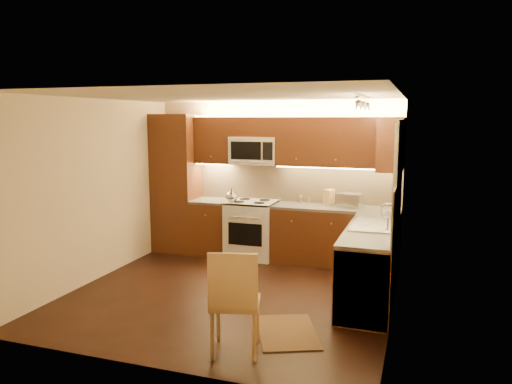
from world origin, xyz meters
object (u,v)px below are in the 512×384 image
(toaster_oven, at_px, (350,200))
(dining_chair, at_px, (235,300))
(stove, at_px, (252,229))
(knife_block, at_px, (329,197))
(sink, at_px, (373,220))
(microwave, at_px, (255,151))
(kettle, at_px, (232,195))
(soap_bottle, at_px, (387,212))

(toaster_oven, bearing_deg, dining_chair, -87.95)
(stove, relative_size, knife_block, 3.80)
(stove, relative_size, toaster_oven, 2.58)
(dining_chair, bearing_deg, toaster_oven, 64.13)
(sink, height_order, toaster_oven, toaster_oven)
(knife_block, bearing_deg, toaster_oven, 5.63)
(microwave, xyz_separation_m, knife_block, (1.21, 0.03, -0.70))
(stove, distance_m, kettle, 0.66)
(microwave, height_order, knife_block, microwave)
(stove, distance_m, microwave, 1.27)
(knife_block, bearing_deg, microwave, -155.87)
(kettle, height_order, toaster_oven, kettle)
(toaster_oven, bearing_deg, stove, -164.54)
(dining_chair, bearing_deg, kettle, 97.37)
(sink, bearing_deg, dining_chair, -118.22)
(stove, relative_size, kettle, 4.06)
(stove, height_order, knife_block, knife_block)
(microwave, xyz_separation_m, sink, (2.00, -1.26, -0.74))
(stove, height_order, kettle, kettle)
(stove, bearing_deg, toaster_oven, 2.27)
(sink, bearing_deg, soap_bottle, 75.58)
(soap_bottle, bearing_deg, stove, 146.73)
(knife_block, bearing_deg, kettle, -143.61)
(kettle, relative_size, dining_chair, 0.22)
(soap_bottle, bearing_deg, knife_block, 122.92)
(stove, xyz_separation_m, knife_block, (1.21, 0.17, 0.56))
(microwave, relative_size, dining_chair, 0.74)
(sink, distance_m, kettle, 2.45)
(stove, bearing_deg, dining_chair, -73.62)
(microwave, distance_m, toaster_oven, 1.71)
(stove, xyz_separation_m, dining_chair, (0.92, -3.14, 0.06))
(knife_block, relative_size, soap_bottle, 1.45)
(microwave, bearing_deg, toaster_oven, -2.71)
(toaster_oven, bearing_deg, microwave, -169.52)
(microwave, relative_size, soap_bottle, 4.54)
(stove, xyz_separation_m, toaster_oven, (1.55, 0.06, 0.55))
(stove, relative_size, microwave, 1.21)
(kettle, bearing_deg, microwave, 33.20)
(microwave, distance_m, sink, 2.48)
(stove, bearing_deg, kettle, -144.16)
(sink, distance_m, knife_block, 1.51)
(microwave, distance_m, soap_bottle, 2.37)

